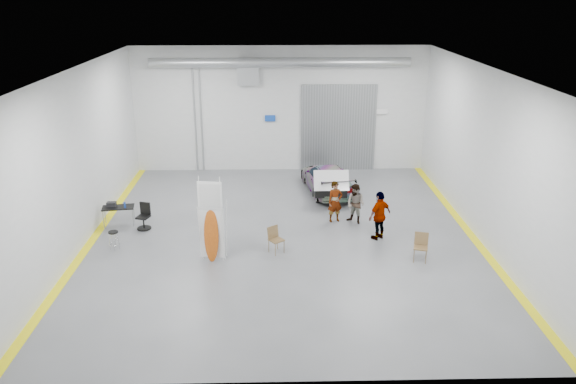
{
  "coord_description": "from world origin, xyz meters",
  "views": [
    {
      "loc": [
        -0.3,
        -18.58,
        8.5
      ],
      "look_at": [
        0.18,
        0.59,
        1.5
      ],
      "focal_mm": 35.0,
      "sensor_mm": 36.0,
      "label": 1
    }
  ],
  "objects_px": {
    "person_a": "(335,202)",
    "person_c": "(380,215)",
    "surfboard_display": "(212,228)",
    "folding_chair_near": "(276,245)",
    "sedan_car": "(327,178)",
    "folding_chair_far": "(420,253)",
    "office_chair": "(144,218)",
    "person_b": "(356,204)",
    "shop_stool": "(114,241)",
    "work_table": "(116,207)"
  },
  "relations": [
    {
      "from": "person_b",
      "to": "work_table",
      "type": "distance_m",
      "value": 9.04
    },
    {
      "from": "work_table",
      "to": "office_chair",
      "type": "xyz_separation_m",
      "value": [
        1.07,
        -0.36,
        -0.3
      ]
    },
    {
      "from": "person_a",
      "to": "folding_chair_near",
      "type": "height_order",
      "value": "person_a"
    },
    {
      "from": "folding_chair_near",
      "to": "work_table",
      "type": "bearing_deg",
      "value": 120.5
    },
    {
      "from": "sedan_car",
      "to": "folding_chair_far",
      "type": "relative_size",
      "value": 4.47
    },
    {
      "from": "sedan_car",
      "to": "folding_chair_far",
      "type": "height_order",
      "value": "sedan_car"
    },
    {
      "from": "folding_chair_near",
      "to": "folding_chair_far",
      "type": "bearing_deg",
      "value": -45.64
    },
    {
      "from": "folding_chair_far",
      "to": "shop_stool",
      "type": "relative_size",
      "value": 1.38
    },
    {
      "from": "work_table",
      "to": "sedan_car",
      "type": "bearing_deg",
      "value": 23.05
    },
    {
      "from": "sedan_car",
      "to": "surfboard_display",
      "type": "xyz_separation_m",
      "value": [
        -4.34,
        -6.58,
        0.57
      ]
    },
    {
      "from": "folding_chair_near",
      "to": "office_chair",
      "type": "relative_size",
      "value": 0.93
    },
    {
      "from": "person_a",
      "to": "person_b",
      "type": "xyz_separation_m",
      "value": [
        0.76,
        -0.18,
        -0.03
      ]
    },
    {
      "from": "shop_stool",
      "to": "work_table",
      "type": "xyz_separation_m",
      "value": [
        -0.45,
        2.17,
        0.39
      ]
    },
    {
      "from": "person_a",
      "to": "folding_chair_near",
      "type": "xyz_separation_m",
      "value": [
        -2.27,
        -2.67,
        -0.52
      ]
    },
    {
      "from": "person_a",
      "to": "person_c",
      "type": "bearing_deg",
      "value": -66.24
    },
    {
      "from": "person_c",
      "to": "office_chair",
      "type": "xyz_separation_m",
      "value": [
        -8.62,
        1.13,
        -0.47
      ]
    },
    {
      "from": "person_b",
      "to": "surfboard_display",
      "type": "bearing_deg",
      "value": -109.61
    },
    {
      "from": "sedan_car",
      "to": "person_b",
      "type": "xyz_separation_m",
      "value": [
        0.77,
        -3.54,
        0.17
      ]
    },
    {
      "from": "office_chair",
      "to": "person_b",
      "type": "bearing_deg",
      "value": 19.17
    },
    {
      "from": "person_c",
      "to": "folding_chair_far",
      "type": "xyz_separation_m",
      "value": [
        1.06,
        -1.76,
        -0.61
      ]
    },
    {
      "from": "shop_stool",
      "to": "office_chair",
      "type": "height_order",
      "value": "office_chair"
    },
    {
      "from": "surfboard_display",
      "to": "office_chair",
      "type": "height_order",
      "value": "surfboard_display"
    },
    {
      "from": "person_b",
      "to": "folding_chair_far",
      "type": "xyz_separation_m",
      "value": [
        1.71,
        -3.23,
        -0.48
      ]
    },
    {
      "from": "folding_chair_far",
      "to": "folding_chair_near",
      "type": "bearing_deg",
      "value": -173.31
    },
    {
      "from": "surfboard_display",
      "to": "folding_chair_near",
      "type": "bearing_deg",
      "value": 23.25
    },
    {
      "from": "person_c",
      "to": "surfboard_display",
      "type": "xyz_separation_m",
      "value": [
        -5.75,
        -1.57,
        0.28
      ]
    },
    {
      "from": "person_b",
      "to": "folding_chair_far",
      "type": "bearing_deg",
      "value": -22.51
    },
    {
      "from": "person_a",
      "to": "folding_chair_far",
      "type": "relative_size",
      "value": 1.71
    },
    {
      "from": "folding_chair_far",
      "to": "office_chair",
      "type": "bearing_deg",
      "value": 178.89
    },
    {
      "from": "person_a",
      "to": "folding_chair_near",
      "type": "relative_size",
      "value": 1.77
    },
    {
      "from": "sedan_car",
      "to": "work_table",
      "type": "bearing_deg",
      "value": 14.45
    },
    {
      "from": "sedan_car",
      "to": "work_table",
      "type": "height_order",
      "value": "sedan_car"
    },
    {
      "from": "surfboard_display",
      "to": "person_a",
      "type": "bearing_deg",
      "value": 45.08
    },
    {
      "from": "surfboard_display",
      "to": "folding_chair_far",
      "type": "bearing_deg",
      "value": 6.95
    },
    {
      "from": "person_c",
      "to": "work_table",
      "type": "xyz_separation_m",
      "value": [
        -9.69,
        1.49,
        -0.17
      ]
    },
    {
      "from": "sedan_car",
      "to": "folding_chair_far",
      "type": "distance_m",
      "value": 7.22
    },
    {
      "from": "surfboard_display",
      "to": "shop_stool",
      "type": "height_order",
      "value": "surfboard_display"
    },
    {
      "from": "folding_chair_near",
      "to": "surfboard_display",
      "type": "bearing_deg",
      "value": 157.89
    },
    {
      "from": "folding_chair_near",
      "to": "shop_stool",
      "type": "height_order",
      "value": "folding_chair_near"
    },
    {
      "from": "person_c",
      "to": "surfboard_display",
      "type": "bearing_deg",
      "value": -22.58
    },
    {
      "from": "surfboard_display",
      "to": "folding_chair_near",
      "type": "xyz_separation_m",
      "value": [
        2.08,
        0.54,
        -0.9
      ]
    },
    {
      "from": "person_b",
      "to": "person_a",
      "type": "bearing_deg",
      "value": -153.62
    },
    {
      "from": "sedan_car",
      "to": "person_a",
      "type": "relative_size",
      "value": 2.61
    },
    {
      "from": "person_b",
      "to": "shop_stool",
      "type": "bearing_deg",
      "value": -126.34
    },
    {
      "from": "folding_chair_near",
      "to": "folding_chair_far",
      "type": "distance_m",
      "value": 4.79
    },
    {
      "from": "shop_stool",
      "to": "office_chair",
      "type": "bearing_deg",
      "value": 70.88
    },
    {
      "from": "person_a",
      "to": "surfboard_display",
      "type": "bearing_deg",
      "value": -160.3
    },
    {
      "from": "sedan_car",
      "to": "person_a",
      "type": "height_order",
      "value": "person_a"
    },
    {
      "from": "person_c",
      "to": "shop_stool",
      "type": "height_order",
      "value": "person_c"
    },
    {
      "from": "surfboard_display",
      "to": "office_chair",
      "type": "xyz_separation_m",
      "value": [
        -2.86,
        2.7,
        -0.75
      ]
    }
  ]
}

